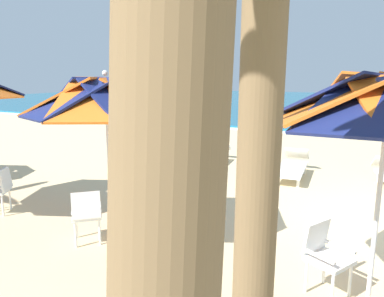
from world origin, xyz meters
TOP-DOWN VIEW (x-y plane):
  - sea at (0.00, 28.28)m, footprint 80.00×36.00m
  - plastic_chair_0 at (-1.00, -2.26)m, footprint 0.61×0.60m
  - beach_umbrella_1 at (-4.01, -2.43)m, footprint 2.32×2.32m
  - plastic_chair_2 at (-4.43, -2.50)m, footprint 0.63×0.63m
  - sun_lounger_2 at (-2.33, 2.71)m, footprint 0.74×2.18m
  - sun_lounger_3 at (-4.69, 2.95)m, footprint 0.84×2.20m

SIDE VIEW (x-z plane):
  - sea at x=0.00m, z-range 0.00..0.10m
  - sun_lounger_2 at x=-2.33m, z-range -0.03..0.59m
  - sun_lounger_3 at x=-4.69m, z-range -0.03..0.59m
  - plastic_chair_0 at x=-1.00m, z-range 0.06..0.93m
  - plastic_chair_2 at x=-4.43m, z-range 0.06..0.93m
  - beach_umbrella_1 at x=-4.01m, z-range 0.94..3.57m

